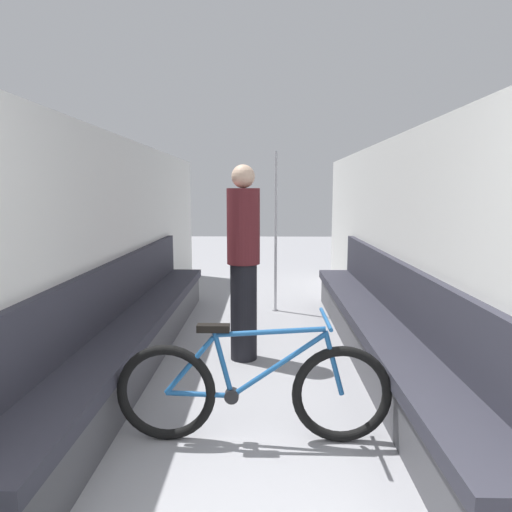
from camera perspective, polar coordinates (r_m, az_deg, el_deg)
wall_left at (r=4.15m, az=-19.02°, el=0.49°), size 0.10×9.19×2.08m
wall_right at (r=4.10m, az=19.38°, el=0.39°), size 0.10×9.19×2.08m
bench_seat_row_left at (r=4.33m, az=-14.92°, el=-9.04°), size 0.46×4.87×0.94m
bench_seat_row_right at (r=4.29m, az=15.24°, el=-9.21°), size 0.46×4.87×0.94m
bicycle at (r=2.95m, az=-0.35°, el=-16.46°), size 1.72×0.46×0.80m
grab_pole_near at (r=5.89m, az=2.48°, el=2.66°), size 0.08×0.08×2.06m
passenger_standing at (r=4.17m, az=-1.58°, el=-0.57°), size 0.30×0.30×1.80m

